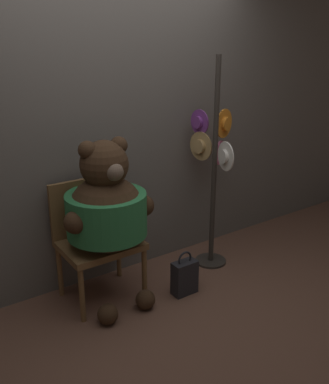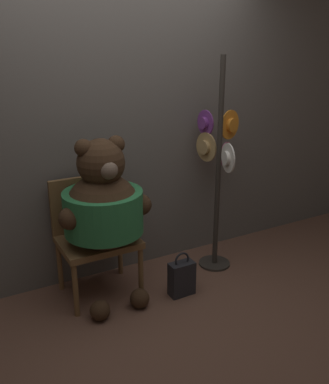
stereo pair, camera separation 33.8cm
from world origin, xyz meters
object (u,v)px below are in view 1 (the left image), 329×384
(hat_display_rack, at_px, (213,163))
(chair, at_px, (95,234))
(handbag_on_ground, at_px, (185,277))
(teddy_bear, at_px, (107,209))

(hat_display_rack, bearing_deg, chair, 174.58)
(handbag_on_ground, bearing_deg, chair, 143.63)
(chair, height_order, handbag_on_ground, chair)
(chair, relative_size, teddy_bear, 0.72)
(hat_display_rack, bearing_deg, teddy_bear, -177.10)
(chair, xyz_separation_m, hat_display_rack, (1.09, -0.10, 0.42))
(chair, distance_m, hat_display_rack, 1.17)
(chair, relative_size, hat_display_rack, 0.51)
(chair, bearing_deg, handbag_on_ground, -36.37)
(chair, distance_m, handbag_on_ground, 0.79)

